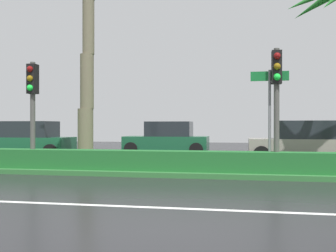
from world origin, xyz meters
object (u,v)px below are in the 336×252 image
car_in_traffic_leading (28,140)px  car_in_traffic_third (301,142)px  traffic_signal_median_right (277,87)px  traffic_signal_median_left (32,95)px  car_in_traffic_second (167,139)px  street_name_sign (270,106)px

car_in_traffic_leading → car_in_traffic_third: same height
traffic_signal_median_right → car_in_traffic_third: bearing=75.0°
traffic_signal_median_left → car_in_traffic_second: size_ratio=0.80×
traffic_signal_median_left → traffic_signal_median_right: bearing=0.3°
traffic_signal_median_right → car_in_traffic_second: size_ratio=0.84×
street_name_sign → car_in_traffic_second: bearing=119.6°
traffic_signal_median_right → street_name_sign: (-0.19, 0.16, -0.55)m
car_in_traffic_leading → street_name_sign: bearing=153.5°
car_in_traffic_third → traffic_signal_median_left: bearing=31.8°
traffic_signal_median_right → car_in_traffic_third: (1.52, 5.65, -1.81)m
car_in_traffic_leading → traffic_signal_median_right: bearing=153.3°
car_in_traffic_leading → traffic_signal_median_left: bearing=121.3°
car_in_traffic_leading → car_in_traffic_second: same height
traffic_signal_median_left → street_name_sign: 7.49m
traffic_signal_median_right → car_in_traffic_third: size_ratio=0.84×
traffic_signal_median_left → car_in_traffic_second: (2.90, 8.23, -1.68)m
traffic_signal_median_left → car_in_traffic_third: traffic_signal_median_left is taller
traffic_signal_median_left → street_name_sign: bearing=1.5°
traffic_signal_median_left → street_name_sign: traffic_signal_median_left is taller
traffic_signal_median_left → traffic_signal_median_right: size_ratio=0.95×
traffic_signal_median_right → car_in_traffic_second: 9.64m
traffic_signal_median_left → street_name_sign: size_ratio=1.14×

